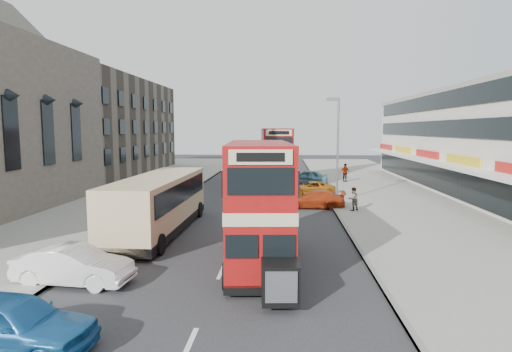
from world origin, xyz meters
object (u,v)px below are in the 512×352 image
at_px(bus_main, 259,203).
at_px(car_left_front, 74,265).
at_px(car_right_a, 314,199).
at_px(cyclist, 295,186).
at_px(street_lamp, 337,142).
at_px(car_right_c, 307,177).
at_px(pedestrian_far, 345,173).
at_px(coach, 159,202).
at_px(bus_second, 276,157).
at_px(car_right_b, 311,188).
at_px(pedestrian_near, 353,199).
at_px(car_left_near, 12,323).

relative_size(bus_main, car_left_front, 2.11).
bearing_deg(car_right_a, cyclist, -166.40).
bearing_deg(street_lamp, car_left_front, -123.48).
bearing_deg(car_right_a, car_right_c, -178.07).
bearing_deg(pedestrian_far, bus_main, -128.42).
distance_m(bus_main, coach, 7.92).
xyz_separation_m(bus_second, car_right_b, (3.19, -5.62, -2.39)).
height_order(car_right_b, pedestrian_far, pedestrian_far).
height_order(street_lamp, car_right_a, street_lamp).
xyz_separation_m(bus_second, pedestrian_near, (5.58, -13.59, -1.99)).
distance_m(coach, car_left_front, 8.12).
height_order(car_left_front, pedestrian_far, pedestrian_far).
distance_m(car_right_b, cyclist, 1.41).
bearing_deg(coach, pedestrian_far, 60.02).
xyz_separation_m(car_right_b, car_right_c, (-0.01, 7.06, 0.18)).
bearing_deg(coach, car_right_b, 57.74).
height_order(street_lamp, car_left_near, street_lamp).
relative_size(bus_second, car_left_front, 2.36).
bearing_deg(bus_second, car_right_b, 115.16).
bearing_deg(car_left_front, street_lamp, -27.98).
relative_size(car_left_front, car_right_a, 0.99).
relative_size(car_left_near, pedestrian_near, 2.69).
bearing_deg(car_right_a, bus_second, -163.29).
bearing_deg(street_lamp, car_right_b, 109.69).
bearing_deg(coach, car_right_c, 67.25).
height_order(bus_main, coach, bus_main).
relative_size(car_right_b, cyclist, 1.99).
height_order(bus_second, car_left_front, bus_second).
bearing_deg(pedestrian_near, coach, -4.79).
height_order(street_lamp, coach, street_lamp).
distance_m(car_left_near, car_right_c, 35.38).
distance_m(car_right_b, pedestrian_near, 8.33).
height_order(car_left_front, pedestrian_near, pedestrian_near).
height_order(coach, car_right_b, coach).
bearing_deg(car_right_c, bus_main, 0.54).
relative_size(coach, car_right_b, 2.69).
distance_m(bus_main, car_right_c, 26.90).
bearing_deg(car_left_front, bus_second, -8.49).
bearing_deg(bus_main, car_left_near, 47.14).
bearing_deg(bus_second, cyclist, 103.20).
bearing_deg(bus_main, car_right_c, -101.59).
height_order(coach, car_left_front, coach).
bearing_deg(car_right_c, car_left_near, -7.55).
xyz_separation_m(car_left_near, car_right_a, (9.27, 20.62, -0.11)).
relative_size(car_right_a, pedestrian_near, 2.70).
xyz_separation_m(bus_second, car_right_a, (3.05, -12.05, -2.32)).
xyz_separation_m(car_left_near, car_right_c, (9.41, 34.10, 0.00)).
bearing_deg(pedestrian_near, cyclist, -97.85).
bearing_deg(bus_main, car_right_b, -104.21).
xyz_separation_m(pedestrian_near, cyclist, (-3.79, 7.95, -0.26)).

